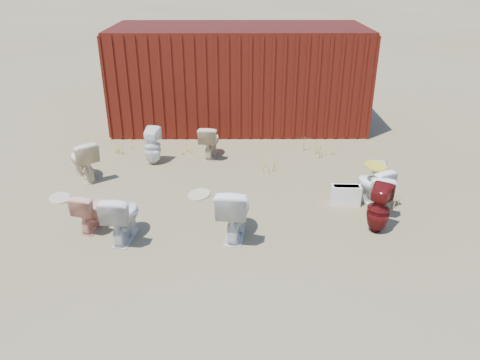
{
  "coord_description": "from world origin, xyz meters",
  "views": [
    {
      "loc": [
        -0.04,
        -6.32,
        3.82
      ],
      "look_at": [
        0.0,
        0.6,
        0.55
      ],
      "focal_mm": 35.0,
      "sensor_mm": 36.0,
      "label": 1
    }
  ],
  "objects_px": {
    "toilet_front_maroon": "(379,209)",
    "loose_tank": "(345,195)",
    "shipping_container": "(239,77)",
    "toilet_back_beige_left": "(83,160)",
    "toilet_front_e": "(381,192)",
    "toilet_front_c": "(234,211)",
    "toilet_front_a": "(122,216)",
    "toilet_back_e": "(377,180)",
    "toilet_back_yellowlid": "(373,185)",
    "toilet_back_beige_right": "(210,141)",
    "toilet_front_pink": "(92,210)",
    "toilet_back_a": "(152,146)"
  },
  "relations": [
    {
      "from": "toilet_front_maroon",
      "to": "toilet_back_beige_left",
      "type": "bearing_deg",
      "value": 11.04
    },
    {
      "from": "shipping_container",
      "to": "toilet_front_e",
      "type": "bearing_deg",
      "value": -63.34
    },
    {
      "from": "toilet_back_yellowlid",
      "to": "toilet_back_beige_right",
      "type": "bearing_deg",
      "value": -61.61
    },
    {
      "from": "toilet_front_a",
      "to": "toilet_back_e",
      "type": "xyz_separation_m",
      "value": [
        4.15,
        1.34,
        -0.05
      ]
    },
    {
      "from": "shipping_container",
      "to": "toilet_back_yellowlid",
      "type": "relative_size",
      "value": 8.67
    },
    {
      "from": "toilet_front_a",
      "to": "toilet_front_pink",
      "type": "relative_size",
      "value": 1.2
    },
    {
      "from": "toilet_back_a",
      "to": "toilet_back_yellowlid",
      "type": "relative_size",
      "value": 1.11
    },
    {
      "from": "toilet_front_a",
      "to": "toilet_back_beige_left",
      "type": "height_order",
      "value": "toilet_back_beige_left"
    },
    {
      "from": "toilet_front_c",
      "to": "loose_tank",
      "type": "xyz_separation_m",
      "value": [
        1.9,
        0.99,
        -0.25
      ]
    },
    {
      "from": "shipping_container",
      "to": "toilet_back_e",
      "type": "xyz_separation_m",
      "value": [
        2.41,
        -4.14,
        -0.87
      ]
    },
    {
      "from": "shipping_container",
      "to": "toilet_back_beige_left",
      "type": "relative_size",
      "value": 7.75
    },
    {
      "from": "toilet_front_c",
      "to": "loose_tank",
      "type": "height_order",
      "value": "toilet_front_c"
    },
    {
      "from": "toilet_front_e",
      "to": "toilet_back_beige_left",
      "type": "relative_size",
      "value": 0.89
    },
    {
      "from": "toilet_front_maroon",
      "to": "toilet_back_beige_left",
      "type": "height_order",
      "value": "toilet_back_beige_left"
    },
    {
      "from": "loose_tank",
      "to": "toilet_back_beige_right",
      "type": "bearing_deg",
      "value": 141.56
    },
    {
      "from": "toilet_back_a",
      "to": "toilet_front_maroon",
      "type": "bearing_deg",
      "value": 156.65
    },
    {
      "from": "toilet_front_pink",
      "to": "toilet_back_yellowlid",
      "type": "relative_size",
      "value": 0.92
    },
    {
      "from": "toilet_front_maroon",
      "to": "shipping_container",
      "type": "bearing_deg",
      "value": -36.2
    },
    {
      "from": "toilet_front_a",
      "to": "toilet_back_a",
      "type": "height_order",
      "value": "same"
    },
    {
      "from": "toilet_front_maroon",
      "to": "loose_tank",
      "type": "bearing_deg",
      "value": -38.92
    },
    {
      "from": "shipping_container",
      "to": "toilet_back_beige_right",
      "type": "height_order",
      "value": "shipping_container"
    },
    {
      "from": "toilet_front_pink",
      "to": "toilet_front_e",
      "type": "xyz_separation_m",
      "value": [
        4.63,
        0.54,
        0.03
      ]
    },
    {
      "from": "loose_tank",
      "to": "toilet_back_beige_left",
      "type": "bearing_deg",
      "value": 170.69
    },
    {
      "from": "toilet_back_e",
      "to": "toilet_back_a",
      "type": "bearing_deg",
      "value": -6.16
    },
    {
      "from": "toilet_front_c",
      "to": "toilet_back_yellowlid",
      "type": "relative_size",
      "value": 1.23
    },
    {
      "from": "toilet_front_e",
      "to": "toilet_back_a",
      "type": "xyz_separation_m",
      "value": [
        -4.11,
        2.02,
        0.04
      ]
    },
    {
      "from": "toilet_front_c",
      "to": "toilet_back_beige_left",
      "type": "distance_m",
      "value": 3.54
    },
    {
      "from": "toilet_front_c",
      "to": "toilet_front_maroon",
      "type": "xyz_separation_m",
      "value": [
        2.2,
        0.11,
        -0.04
      ]
    },
    {
      "from": "toilet_front_a",
      "to": "shipping_container",
      "type": "bearing_deg",
      "value": -100.63
    },
    {
      "from": "toilet_back_yellowlid",
      "to": "toilet_back_e",
      "type": "distance_m",
      "value": 0.28
    },
    {
      "from": "toilet_front_e",
      "to": "toilet_back_beige_left",
      "type": "xyz_separation_m",
      "value": [
        -5.3,
        1.3,
        0.04
      ]
    },
    {
      "from": "toilet_back_a",
      "to": "toilet_back_e",
      "type": "bearing_deg",
      "value": 171.22
    },
    {
      "from": "shipping_container",
      "to": "toilet_front_maroon",
      "type": "relative_size",
      "value": 7.77
    },
    {
      "from": "toilet_front_maroon",
      "to": "loose_tank",
      "type": "xyz_separation_m",
      "value": [
        -0.3,
        0.88,
        -0.21
      ]
    },
    {
      "from": "toilet_back_a",
      "to": "toilet_back_beige_left",
      "type": "bearing_deg",
      "value": 42.38
    },
    {
      "from": "toilet_front_e",
      "to": "loose_tank",
      "type": "bearing_deg",
      "value": -8.16
    },
    {
      "from": "shipping_container",
      "to": "toilet_front_maroon",
      "type": "bearing_deg",
      "value": -68.31
    },
    {
      "from": "shipping_container",
      "to": "toilet_back_e",
      "type": "distance_m",
      "value": 4.87
    },
    {
      "from": "toilet_front_c",
      "to": "toilet_back_a",
      "type": "relative_size",
      "value": 1.11
    },
    {
      "from": "toilet_front_maroon",
      "to": "toilet_back_beige_left",
      "type": "relative_size",
      "value": 1.0
    },
    {
      "from": "toilet_front_c",
      "to": "toilet_front_a",
      "type": "bearing_deg",
      "value": 9.72
    },
    {
      "from": "toilet_back_beige_left",
      "to": "toilet_back_beige_right",
      "type": "xyz_separation_m",
      "value": [
        2.34,
        1.1,
        -0.04
      ]
    },
    {
      "from": "toilet_back_yellowlid",
      "to": "loose_tank",
      "type": "bearing_deg",
      "value": -20.55
    },
    {
      "from": "toilet_front_e",
      "to": "toilet_back_e",
      "type": "distance_m",
      "value": 0.51
    },
    {
      "from": "toilet_front_e",
      "to": "toilet_front_c",
      "type": "bearing_deg",
      "value": 32.43
    },
    {
      "from": "toilet_back_a",
      "to": "toilet_back_beige_left",
      "type": "xyz_separation_m",
      "value": [
        -1.19,
        -0.72,
        0.0
      ]
    },
    {
      "from": "toilet_front_e",
      "to": "loose_tank",
      "type": "relative_size",
      "value": 1.38
    },
    {
      "from": "toilet_back_e",
      "to": "toilet_back_beige_left",
      "type": "bearing_deg",
      "value": 5.36
    },
    {
      "from": "toilet_back_a",
      "to": "loose_tank",
      "type": "height_order",
      "value": "toilet_back_a"
    },
    {
      "from": "toilet_back_a",
      "to": "toilet_back_yellowlid",
      "type": "distance_m",
      "value": 4.41
    }
  ]
}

